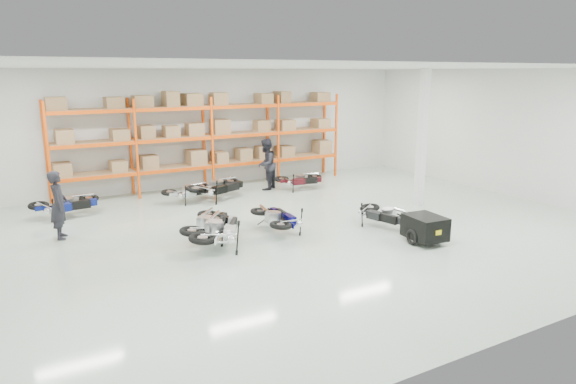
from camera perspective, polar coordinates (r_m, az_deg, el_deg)
room at (r=13.99m, az=0.58°, el=4.44°), size 18.00×18.00×18.00m
pallet_rack at (r=19.78m, az=-8.92°, el=6.87°), size 11.28×0.98×3.62m
structural_column at (r=17.53m, az=14.67°, el=5.78°), size 0.25×0.25×4.50m
moto_blue_centre at (r=14.22m, az=-1.18°, el=-2.46°), size 1.05×1.85×1.15m
moto_silver_left at (r=13.15m, az=-7.71°, el=-3.56°), size 1.91×2.24×1.30m
moto_black_far_left at (r=13.79m, az=-8.81°, el=-3.03°), size 1.84×2.02×1.19m
moto_touring_right at (r=14.97m, az=10.73°, el=-2.02°), size 1.18×1.81×1.08m
trailer at (r=13.87m, az=14.97°, el=-3.83°), size 0.91×1.75×0.72m
moto_back_a at (r=17.13m, az=-23.44°, el=-0.85°), size 1.88×1.11×1.15m
moto_back_b at (r=17.98m, az=-10.95°, el=0.45°), size 1.77×1.20×1.04m
moto_back_c at (r=18.10m, az=-7.80°, el=0.98°), size 2.15×1.55×1.26m
moto_back_d at (r=19.53m, az=1.37°, el=1.72°), size 1.74×1.07×1.06m
person_left at (r=14.97m, az=-24.13°, el=-1.32°), size 0.55×0.74×1.85m
person_back at (r=19.48m, az=-2.46°, el=3.10°), size 1.20×1.18×1.94m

